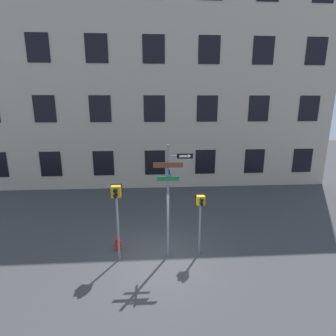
{
  "coord_description": "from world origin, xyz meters",
  "views": [
    {
      "loc": [
        -0.23,
        -8.67,
        5.72
      ],
      "look_at": [
        0.34,
        0.2,
        3.48
      ],
      "focal_mm": 28.0,
      "sensor_mm": 36.0,
      "label": 1
    }
  ],
  "objects_px": {
    "street_sign_pole": "(170,192)",
    "pedestrian_signal_left": "(117,202)",
    "pedestrian_signal_right": "(200,209)",
    "fire_hydrant": "(118,244)"
  },
  "relations": [
    {
      "from": "pedestrian_signal_right",
      "to": "fire_hydrant",
      "type": "height_order",
      "value": "pedestrian_signal_right"
    },
    {
      "from": "pedestrian_signal_right",
      "to": "fire_hydrant",
      "type": "xyz_separation_m",
      "value": [
        -3.16,
        0.46,
        -1.59
      ]
    },
    {
      "from": "street_sign_pole",
      "to": "pedestrian_signal_right",
      "type": "height_order",
      "value": "street_sign_pole"
    },
    {
      "from": "pedestrian_signal_left",
      "to": "fire_hydrant",
      "type": "height_order",
      "value": "pedestrian_signal_left"
    },
    {
      "from": "pedestrian_signal_left",
      "to": "pedestrian_signal_right",
      "type": "height_order",
      "value": "pedestrian_signal_left"
    },
    {
      "from": "pedestrian_signal_left",
      "to": "pedestrian_signal_right",
      "type": "distance_m",
      "value": 3.08
    },
    {
      "from": "street_sign_pole",
      "to": "pedestrian_signal_right",
      "type": "xyz_separation_m",
      "value": [
        1.15,
        0.1,
        -0.72
      ]
    },
    {
      "from": "street_sign_pole",
      "to": "pedestrian_signal_left",
      "type": "distance_m",
      "value": 1.92
    },
    {
      "from": "street_sign_pole",
      "to": "fire_hydrant",
      "type": "height_order",
      "value": "street_sign_pole"
    },
    {
      "from": "street_sign_pole",
      "to": "pedestrian_signal_right",
      "type": "relative_size",
      "value": 1.79
    }
  ]
}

